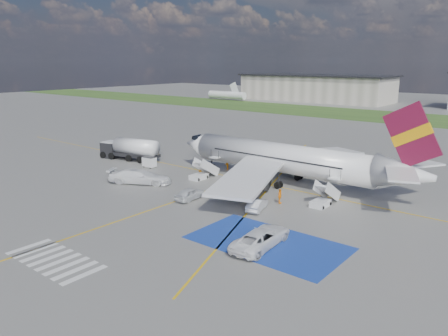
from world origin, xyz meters
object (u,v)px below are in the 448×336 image
at_px(gpu_cart, 149,163).
at_px(van_white_b, 140,174).
at_px(car_silver_b, 257,204).
at_px(fuel_tanker, 130,151).
at_px(car_silver_a, 190,194).
at_px(airliner, 290,159).
at_px(van_white_a, 261,235).

distance_m(gpu_cart, van_white_b, 9.05).
height_order(car_silver_b, van_white_b, van_white_b).
xyz_separation_m(fuel_tanker, car_silver_b, (30.78, -7.53, -0.85)).
bearing_deg(fuel_tanker, car_silver_a, -34.29).
distance_m(car_silver_b, van_white_b, 18.42).
height_order(fuel_tanker, gpu_cart, fuel_tanker).
relative_size(airliner, gpu_cart, 17.50).
bearing_deg(airliner, van_white_a, -66.01).
height_order(van_white_a, van_white_b, van_white_b).
bearing_deg(fuel_tanker, car_silver_b, -25.22).
relative_size(airliner, van_white_b, 5.76).
bearing_deg(airliner, gpu_cart, -166.04).
bearing_deg(van_white_b, gpu_cart, 12.55).
relative_size(airliner, car_silver_a, 8.63).
bearing_deg(airliner, car_silver_a, -113.39).
bearing_deg(van_white_b, van_white_a, -133.17).
bearing_deg(van_white_a, gpu_cart, -28.83).
bearing_deg(fuel_tanker, van_white_a, -34.08).
xyz_separation_m(fuel_tanker, gpu_cart, (6.56, -1.64, -0.75)).
distance_m(airliner, car_silver_b, 11.88).
xyz_separation_m(gpu_cart, car_silver_a, (15.88, -7.80, -0.04)).
height_order(car_silver_a, van_white_b, van_white_b).
distance_m(gpu_cart, car_silver_a, 17.69).
bearing_deg(van_white_b, car_silver_a, -122.83).
relative_size(van_white_a, van_white_b, 0.89).
distance_m(airliner, fuel_tanker, 28.44).
height_order(car_silver_a, car_silver_b, car_silver_a).
distance_m(fuel_tanker, car_silver_a, 24.36).
bearing_deg(car_silver_a, gpu_cart, -30.84).
distance_m(gpu_cart, van_white_a, 32.94).
height_order(fuel_tanker, car_silver_a, fuel_tanker).
xyz_separation_m(fuel_tanker, car_silver_a, (22.44, -9.44, -0.79)).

